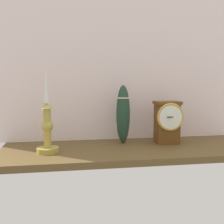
{
  "coord_description": "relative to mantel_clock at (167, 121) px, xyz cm",
  "views": [
    {
      "loc": [
        -26.36,
        -106.28,
        25.35
      ],
      "look_at": [
        -7.89,
        0.0,
        14.0
      ],
      "focal_mm": 45.93,
      "sensor_mm": 36.0,
      "label": 1
    }
  ],
  "objects": [
    {
      "name": "ground_plane",
      "position": [
        -16.09,
        -4.78,
        -10.4
      ],
      "size": [
        100.0,
        36.0,
        2.4
      ],
      "primitive_type": "cube",
      "color": "brown"
    },
    {
      "name": "back_wall",
      "position": [
        -16.09,
        13.72,
        23.3
      ],
      "size": [
        120.0,
        2.0,
        65.0
      ],
      "primitive_type": "cube",
      "color": "silver",
      "rests_on": "ground_plane"
    },
    {
      "name": "mantel_clock",
      "position": [
        0.0,
        0.0,
        0.0
      ],
      "size": [
        11.31,
        9.19,
        17.47
      ],
      "color": "brown",
      "rests_on": "ground_plane"
    },
    {
      "name": "candlestick_tall_left",
      "position": [
        -47.96,
        -7.4,
        0.36
      ],
      "size": [
        7.91,
        7.91,
        32.5
      ],
      "color": "#AB953C",
      "rests_on": "ground_plane"
    },
    {
      "name": "tall_ceramic_vase",
      "position": [
        -17.85,
        3.72,
        3.01
      ],
      "size": [
        5.65,
        5.65,
        24.12
      ],
      "color": "#213C2C",
      "rests_on": "ground_plane"
    }
  ]
}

